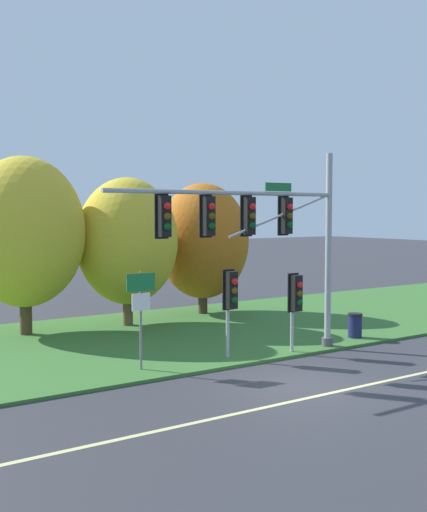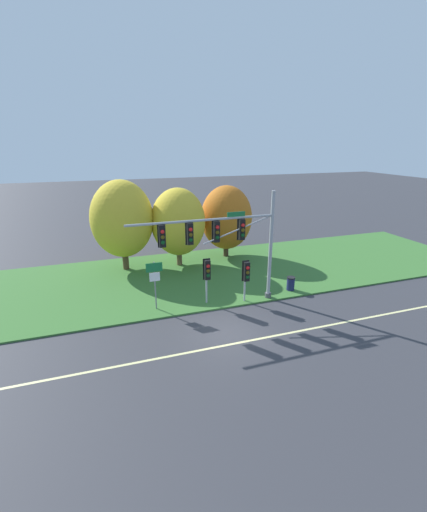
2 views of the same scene
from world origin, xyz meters
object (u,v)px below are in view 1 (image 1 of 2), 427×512
traffic_signal_mast (263,228)px  tree_nearest_road (24,232)px  route_sign_post (141,303)px  pedestrian_signal_near_kerb (231,295)px  tree_left_of_mast (127,241)px  trash_bin (355,325)px  pedestrian_signal_further_along (296,297)px  tree_behind_signpost (203,241)px

traffic_signal_mast → tree_nearest_road: size_ratio=1.27×
route_sign_post → traffic_signal_mast: bearing=-9.5°
traffic_signal_mast → route_sign_post: (-4.14, 0.69, -2.25)m
pedestrian_signal_near_kerb → tree_left_of_mast: (-0.00, 7.47, 1.47)m
tree_nearest_road → trash_bin: tree_nearest_road is taller
tree_nearest_road → tree_left_of_mast: tree_nearest_road is taller
route_sign_post → pedestrian_signal_further_along: bearing=-8.7°
trash_bin → pedestrian_signal_further_along: bearing=-169.4°
pedestrian_signal_further_along → tree_behind_signpost: bearing=77.1°
route_sign_post → tree_nearest_road: 7.88m
traffic_signal_mast → pedestrian_signal_further_along: 2.72m
pedestrian_signal_near_kerb → route_sign_post: size_ratio=0.98×
tree_nearest_road → tree_left_of_mast: size_ratio=1.12×
tree_nearest_road → tree_left_of_mast: 4.27m
pedestrian_signal_further_along → traffic_signal_mast: bearing=173.8°
tree_nearest_road → trash_bin: 13.26m
route_sign_post → tree_behind_signpost: tree_behind_signpost is taller
traffic_signal_mast → trash_bin: traffic_signal_mast is taller
pedestrian_signal_near_kerb → tree_nearest_road: (-4.22, 7.87, 1.92)m
tree_left_of_mast → traffic_signal_mast: bearing=-82.6°
trash_bin → tree_left_of_mast: bearing=129.3°
traffic_signal_mast → tree_left_of_mast: size_ratio=1.42×
pedestrian_signal_further_along → tree_behind_signpost: size_ratio=0.44×
traffic_signal_mast → tree_behind_signpost: bearing=68.9°
tree_left_of_mast → route_sign_post: bearing=-113.6°
tree_behind_signpost → trash_bin: tree_behind_signpost is taller
pedestrian_signal_further_along → route_sign_post: size_ratio=0.91×
tree_behind_signpost → trash_bin: 8.84m
tree_left_of_mast → trash_bin: size_ratio=6.70×
pedestrian_signal_further_along → route_sign_post: 5.53m
traffic_signal_mast → trash_bin: bearing=6.2°
pedestrian_signal_further_along → tree_nearest_road: size_ratio=0.39×
tree_behind_signpost → trash_bin: size_ratio=6.60×
tree_nearest_road → tree_behind_signpost: (8.60, 0.48, -0.59)m
trash_bin → tree_behind_signpost: bearing=101.0°
tree_nearest_road → tree_behind_signpost: bearing=3.2°
traffic_signal_mast → pedestrian_signal_further_along: (1.33, -0.14, -2.37)m
route_sign_post → tree_behind_signpost: bearing=46.9°
traffic_signal_mast → trash_bin: 6.27m
pedestrian_signal_further_along → tree_nearest_road: bearing=128.1°
route_sign_post → trash_bin: bearing=-1.0°
pedestrian_signal_further_along → tree_left_of_mast: bearing=106.4°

